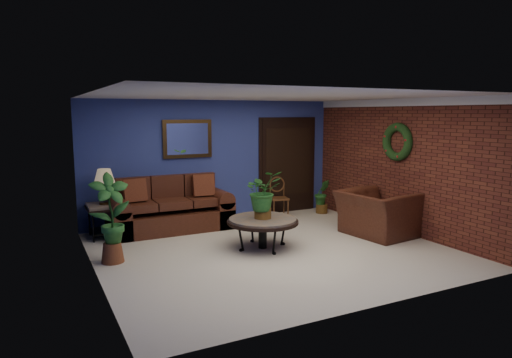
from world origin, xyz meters
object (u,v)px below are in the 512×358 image
sofa (169,212)px  table_lamp (105,182)px  coffee_table (263,222)px  end_table (106,212)px  side_chair (278,194)px  armchair (377,214)px

sofa → table_lamp: 1.36m
coffee_table → table_lamp: bearing=139.6°
end_table → table_lamp: table_lamp is taller
end_table → side_chair: 3.61m
coffee_table → table_lamp: 2.96m
table_lamp → side_chair: (3.61, 0.06, -0.52)m
coffee_table → side_chair: side_chair is taller
coffee_table → side_chair: size_ratio=1.37×
armchair → end_table: bearing=58.0°
sofa → table_lamp: bearing=-178.2°
coffee_table → sofa: bearing=118.3°
end_table → armchair: (4.45, -2.12, -0.06)m
sofa → coffee_table: size_ratio=1.94×
table_lamp → side_chair: size_ratio=0.71×
sofa → side_chair: sofa is taller
side_chair → table_lamp: bearing=-165.4°
sofa → table_lamp: size_ratio=3.73×
table_lamp → armchair: bearing=-25.5°
table_lamp → coffee_table: bearing=-40.4°
table_lamp → side_chair: 3.65m
coffee_table → end_table: 2.91m
sofa → coffee_table: bearing=-61.7°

